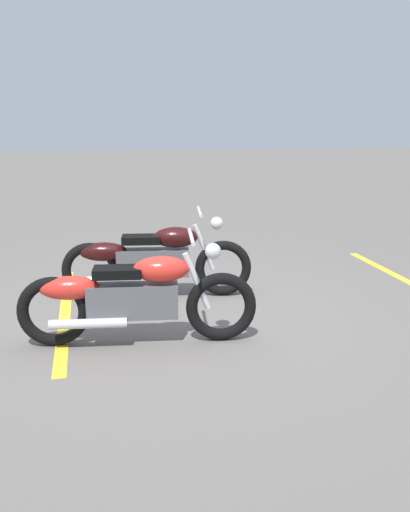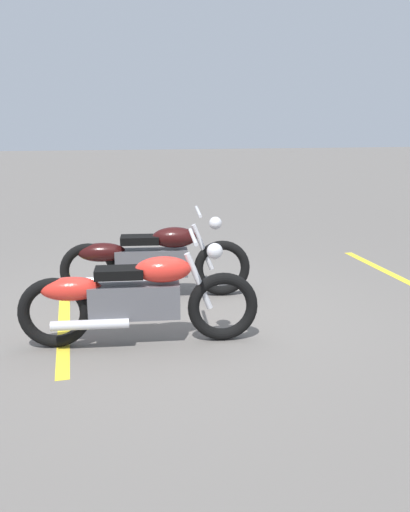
# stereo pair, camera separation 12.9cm
# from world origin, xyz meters

# --- Properties ---
(ground_plane) EXTENTS (60.00, 60.00, 0.00)m
(ground_plane) POSITION_xyz_m (0.00, 0.00, 0.00)
(ground_plane) COLOR #66605B
(motorcycle_bright_foreground) EXTENTS (2.23, 0.62, 1.04)m
(motorcycle_bright_foreground) POSITION_xyz_m (-0.44, -0.67, 0.46)
(motorcycle_bright_foreground) COLOR black
(motorcycle_bright_foreground) RESTS_ON ground
(motorcycle_dark_foreground) EXTENTS (2.23, 0.62, 1.04)m
(motorcycle_dark_foreground) POSITION_xyz_m (-0.17, 0.67, 0.46)
(motorcycle_dark_foreground) COLOR black
(motorcycle_dark_foreground) RESTS_ON ground
(parking_stripe_near) EXTENTS (0.32, 3.20, 0.01)m
(parking_stripe_near) POSITION_xyz_m (-1.16, 0.28, 0.00)
(parking_stripe_near) COLOR yellow
(parking_stripe_near) RESTS_ON ground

